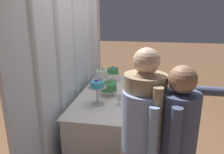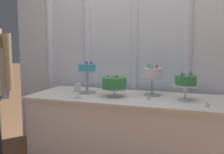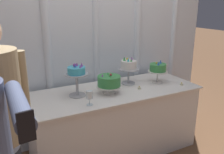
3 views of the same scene
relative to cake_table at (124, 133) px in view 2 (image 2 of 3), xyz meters
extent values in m
cube|color=silver|center=(0.00, 0.48, 0.93)|extent=(3.26, 0.04, 2.63)
cylinder|color=silver|center=(-1.15, 0.46, 0.93)|extent=(0.08, 0.08, 2.63)
cylinder|color=silver|center=(-0.61, 0.46, 0.93)|extent=(0.09, 0.09, 2.63)
cylinder|color=silver|center=(-0.02, 0.46, 0.93)|extent=(0.08, 0.08, 2.63)
cylinder|color=silver|center=(0.58, 0.46, 0.93)|extent=(0.09, 0.09, 2.63)
cube|color=white|center=(0.00, 0.00, -0.01)|extent=(1.88, 0.71, 0.76)
cube|color=white|center=(0.00, 0.00, 0.38)|extent=(1.93, 0.76, 0.01)
cylinder|color=#B2B2B7|center=(-0.43, 0.03, 0.39)|extent=(0.18, 0.18, 0.01)
cylinder|color=#B2B2B7|center=(-0.43, 0.03, 0.51)|extent=(0.03, 0.03, 0.22)
cylinder|color=#B2B2B7|center=(-0.43, 0.03, 0.62)|extent=(0.24, 0.24, 0.01)
cylinder|color=#3DB2D1|center=(-0.43, 0.03, 0.67)|extent=(0.18, 0.18, 0.07)
cone|color=purple|center=(-0.37, 0.02, 0.72)|extent=(0.03, 0.03, 0.04)
cone|color=purple|center=(-0.41, 0.07, 0.72)|extent=(0.03, 0.03, 0.04)
sphere|color=purple|center=(-0.44, 0.04, 0.72)|extent=(0.04, 0.04, 0.04)
cone|color=blue|center=(-0.44, 0.02, 0.72)|extent=(0.02, 0.02, 0.03)
cone|color=purple|center=(-0.40, -0.02, 0.72)|extent=(0.02, 0.02, 0.03)
cylinder|color=silver|center=(-0.09, -0.05, 0.39)|extent=(0.15, 0.15, 0.01)
cylinder|color=silver|center=(-0.09, -0.05, 0.43)|extent=(0.02, 0.02, 0.06)
cylinder|color=silver|center=(-0.09, -0.05, 0.47)|extent=(0.27, 0.27, 0.01)
cylinder|color=#388E47|center=(-0.09, -0.05, 0.53)|extent=(0.25, 0.25, 0.11)
sphere|color=#DB333D|center=(-0.08, -0.05, 0.59)|extent=(0.02, 0.02, 0.02)
sphere|color=green|center=(-0.08, 0.00, 0.59)|extent=(0.02, 0.02, 0.02)
cone|color=purple|center=(-0.17, -0.04, 0.60)|extent=(0.02, 0.02, 0.03)
cone|color=green|center=(-0.10, -0.08, 0.59)|extent=(0.02, 0.02, 0.03)
cylinder|color=#B2B2B7|center=(0.25, 0.13, 0.39)|extent=(0.17, 0.17, 0.01)
cylinder|color=#B2B2B7|center=(0.25, 0.13, 0.48)|extent=(0.02, 0.02, 0.16)
cylinder|color=#B2B2B7|center=(0.25, 0.13, 0.57)|extent=(0.24, 0.24, 0.01)
cylinder|color=white|center=(0.25, 0.13, 0.62)|extent=(0.19, 0.19, 0.10)
cone|color=purple|center=(0.30, 0.13, 0.69)|extent=(0.03, 0.03, 0.04)
sphere|color=yellow|center=(0.26, 0.18, 0.68)|extent=(0.02, 0.02, 0.02)
cone|color=green|center=(0.21, 0.16, 0.69)|extent=(0.03, 0.03, 0.05)
cone|color=#2DB2B7|center=(0.23, 0.10, 0.69)|extent=(0.03, 0.03, 0.04)
cone|color=green|center=(0.26, 0.08, 0.69)|extent=(0.02, 0.02, 0.04)
cylinder|color=silver|center=(0.59, 0.00, 0.39)|extent=(0.13, 0.13, 0.01)
cylinder|color=silver|center=(0.59, 0.00, 0.46)|extent=(0.02, 0.02, 0.12)
cylinder|color=silver|center=(0.59, 0.00, 0.53)|extent=(0.24, 0.24, 0.01)
cylinder|color=#388E47|center=(0.59, 0.00, 0.58)|extent=(0.20, 0.20, 0.09)
cone|color=blue|center=(0.63, 0.01, 0.65)|extent=(0.03, 0.03, 0.05)
sphere|color=orange|center=(0.58, 0.02, 0.63)|extent=(0.02, 0.02, 0.02)
cone|color=blue|center=(0.56, -0.05, 0.64)|extent=(0.03, 0.03, 0.04)
cylinder|color=silver|center=(-0.40, -0.25, 0.39)|extent=(0.06, 0.06, 0.00)
cylinder|color=silver|center=(-0.40, -0.25, 0.42)|extent=(0.01, 0.01, 0.06)
cylinder|color=silver|center=(-0.40, -0.25, 0.49)|extent=(0.06, 0.06, 0.08)
cylinder|color=beige|center=(0.26, -0.10, 0.40)|extent=(0.04, 0.04, 0.02)
sphere|color=#F9CC4C|center=(0.26, -0.10, 0.42)|extent=(0.01, 0.01, 0.01)
cylinder|color=beige|center=(0.79, -0.22, 0.40)|extent=(0.04, 0.04, 0.02)
sphere|color=#F9CC4C|center=(0.79, -0.22, 0.42)|extent=(0.01, 0.01, 0.01)
cylinder|color=#9E8966|center=(-1.01, -0.50, 0.74)|extent=(0.08, 0.08, 0.54)
cylinder|color=#93ADD6|center=(-1.06, -0.51, 0.63)|extent=(0.08, 0.08, 0.48)
camera|label=1|loc=(-3.01, -0.62, 1.56)|focal=34.57mm
camera|label=2|loc=(0.74, -2.54, 0.92)|focal=42.37mm
camera|label=3|loc=(-1.19, -2.25, 1.34)|focal=38.77mm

